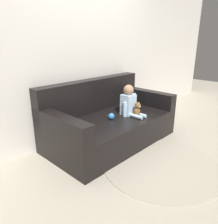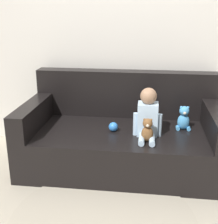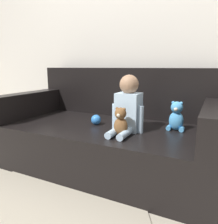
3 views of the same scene
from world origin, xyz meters
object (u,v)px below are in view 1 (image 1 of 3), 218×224
object	(u,v)px
teddy_bear_brown	(137,110)
plush_toy_side	(133,101)
toy_ball	(111,116)
person_baby	(129,102)
couch	(108,122)

from	to	relation	value
teddy_bear_brown	plush_toy_side	bearing A→B (deg)	44.30
plush_toy_side	toy_ball	xyz separation A→B (m)	(-0.66, -0.13, -0.07)
person_baby	plush_toy_side	size ratio (longest dim) A/B	1.88
teddy_bear_brown	couch	bearing A→B (deg)	126.72
teddy_bear_brown	toy_ball	world-z (taller)	teddy_bear_brown
person_baby	teddy_bear_brown	world-z (taller)	person_baby
teddy_bear_brown	toy_ball	size ratio (longest dim) A/B	2.46
person_baby	teddy_bear_brown	bearing A→B (deg)	-89.19
couch	plush_toy_side	distance (m)	0.62
plush_toy_side	toy_ball	bearing A→B (deg)	-168.76
couch	plush_toy_side	xyz separation A→B (m)	(0.58, -0.00, 0.20)
couch	toy_ball	xyz separation A→B (m)	(-0.07, -0.13, 0.14)
couch	plush_toy_side	size ratio (longest dim) A/B	8.01
person_baby	plush_toy_side	distance (m)	0.39
plush_toy_side	toy_ball	distance (m)	0.67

